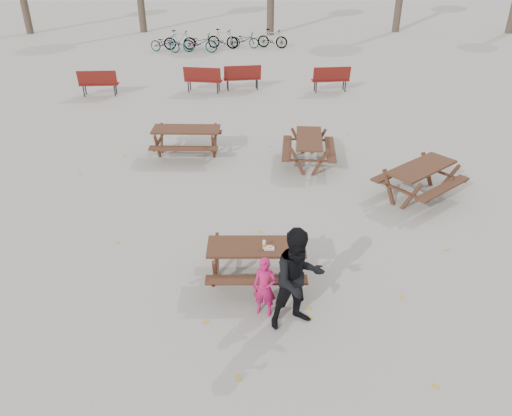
{
  "coord_description": "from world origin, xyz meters",
  "views": [
    {
      "loc": [
        -0.05,
        -7.59,
        5.87
      ],
      "look_at": [
        0.0,
        1.0,
        1.0
      ],
      "focal_mm": 35.0,
      "sensor_mm": 36.0,
      "label": 1
    }
  ],
  "objects_px": {
    "main_picnic_table": "(256,254)",
    "soda_bottle": "(264,245)",
    "adult": "(298,279)",
    "picnic_table_east": "(420,182)",
    "food_tray": "(269,248)",
    "child": "(265,287)",
    "picnic_table_north": "(187,142)",
    "picnic_table_far": "(308,151)"
  },
  "relations": [
    {
      "from": "main_picnic_table",
      "to": "soda_bottle",
      "type": "distance_m",
      "value": 0.31
    },
    {
      "from": "adult",
      "to": "picnic_table_east",
      "type": "relative_size",
      "value": 0.96
    },
    {
      "from": "main_picnic_table",
      "to": "food_tray",
      "type": "relative_size",
      "value": 10.0
    },
    {
      "from": "child",
      "to": "picnic_table_east",
      "type": "bearing_deg",
      "value": 64.34
    },
    {
      "from": "child",
      "to": "picnic_table_north",
      "type": "bearing_deg",
      "value": 123.77
    },
    {
      "from": "food_tray",
      "to": "picnic_table_far",
      "type": "height_order",
      "value": "food_tray"
    },
    {
      "from": "child",
      "to": "picnic_table_far",
      "type": "distance_m",
      "value": 6.41
    },
    {
      "from": "main_picnic_table",
      "to": "picnic_table_far",
      "type": "bearing_deg",
      "value": 74.33
    },
    {
      "from": "food_tray",
      "to": "adult",
      "type": "xyz_separation_m",
      "value": [
        0.43,
        -1.07,
        0.13
      ]
    },
    {
      "from": "picnic_table_north",
      "to": "picnic_table_far",
      "type": "height_order",
      "value": "picnic_table_north"
    },
    {
      "from": "soda_bottle",
      "to": "picnic_table_east",
      "type": "xyz_separation_m",
      "value": [
        3.88,
        3.41,
        -0.44
      ]
    },
    {
      "from": "main_picnic_table",
      "to": "picnic_table_far",
      "type": "distance_m",
      "value": 5.53
    },
    {
      "from": "picnic_table_far",
      "to": "child",
      "type": "bearing_deg",
      "value": 172.55
    },
    {
      "from": "child",
      "to": "picnic_table_north",
      "type": "height_order",
      "value": "child"
    },
    {
      "from": "soda_bottle",
      "to": "picnic_table_north",
      "type": "relative_size",
      "value": 0.09
    },
    {
      "from": "main_picnic_table",
      "to": "child",
      "type": "height_order",
      "value": "child"
    },
    {
      "from": "main_picnic_table",
      "to": "child",
      "type": "xyz_separation_m",
      "value": [
        0.14,
        -0.94,
        -0.03
      ]
    },
    {
      "from": "main_picnic_table",
      "to": "picnic_table_east",
      "type": "distance_m",
      "value": 5.23
    },
    {
      "from": "soda_bottle",
      "to": "child",
      "type": "relative_size",
      "value": 0.15
    },
    {
      "from": "child",
      "to": "main_picnic_table",
      "type": "bearing_deg",
      "value": 115.01
    },
    {
      "from": "food_tray",
      "to": "picnic_table_far",
      "type": "xyz_separation_m",
      "value": [
        1.26,
        5.44,
        -0.4
      ]
    },
    {
      "from": "picnic_table_east",
      "to": "soda_bottle",
      "type": "bearing_deg",
      "value": -178.16
    },
    {
      "from": "child",
      "to": "picnic_table_north",
      "type": "distance_m",
      "value": 7.19
    },
    {
      "from": "adult",
      "to": "child",
      "type": "bearing_deg",
      "value": 135.18
    },
    {
      "from": "food_tray",
      "to": "child",
      "type": "distance_m",
      "value": 0.86
    },
    {
      "from": "main_picnic_table",
      "to": "picnic_table_north",
      "type": "height_order",
      "value": "picnic_table_north"
    },
    {
      "from": "food_tray",
      "to": "adult",
      "type": "relative_size",
      "value": 0.1
    },
    {
      "from": "picnic_table_east",
      "to": "picnic_table_far",
      "type": "height_order",
      "value": "picnic_table_east"
    },
    {
      "from": "food_tray",
      "to": "picnic_table_east",
      "type": "xyz_separation_m",
      "value": [
        3.79,
        3.45,
        -0.38
      ]
    },
    {
      "from": "picnic_table_far",
      "to": "food_tray",
      "type": "bearing_deg",
      "value": 171.74
    },
    {
      "from": "food_tray",
      "to": "child",
      "type": "relative_size",
      "value": 0.16
    },
    {
      "from": "food_tray",
      "to": "picnic_table_far",
      "type": "distance_m",
      "value": 5.59
    },
    {
      "from": "picnic_table_east",
      "to": "picnic_table_north",
      "type": "bearing_deg",
      "value": 117.08
    },
    {
      "from": "food_tray",
      "to": "adult",
      "type": "height_order",
      "value": "adult"
    },
    {
      "from": "main_picnic_table",
      "to": "picnic_table_far",
      "type": "relative_size",
      "value": 0.99
    },
    {
      "from": "food_tray",
      "to": "main_picnic_table",
      "type": "bearing_deg",
      "value": 154.09
    },
    {
      "from": "soda_bottle",
      "to": "picnic_table_north",
      "type": "distance_m",
      "value": 6.39
    },
    {
      "from": "food_tray",
      "to": "child",
      "type": "bearing_deg",
      "value": -96.73
    },
    {
      "from": "child",
      "to": "soda_bottle",
      "type": "bearing_deg",
      "value": 106.38
    },
    {
      "from": "food_tray",
      "to": "child",
      "type": "height_order",
      "value": "child"
    },
    {
      "from": "child",
      "to": "picnic_table_far",
      "type": "height_order",
      "value": "child"
    },
    {
      "from": "picnic_table_north",
      "to": "picnic_table_far",
      "type": "relative_size",
      "value": 1.06
    }
  ]
}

